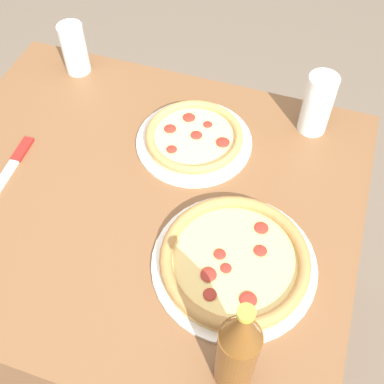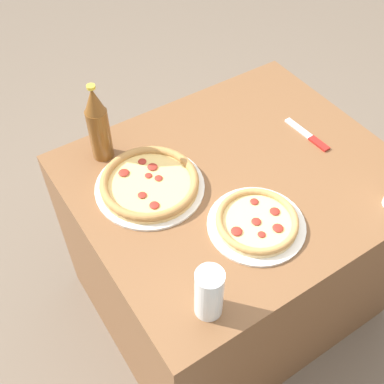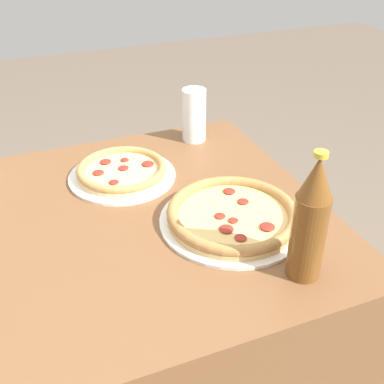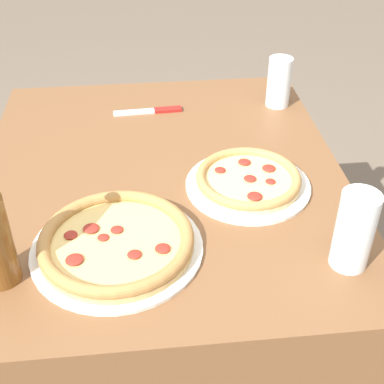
# 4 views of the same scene
# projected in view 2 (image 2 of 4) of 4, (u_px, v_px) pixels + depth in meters

# --- Properties ---
(ground_plane) EXTENTS (8.00, 8.00, 0.00)m
(ground_plane) POSITION_uv_depth(u_px,v_px,m) (226.00, 294.00, 2.05)
(ground_plane) COLOR #6B5B4C
(table) EXTENTS (1.00, 0.85, 0.74)m
(table) POSITION_uv_depth(u_px,v_px,m) (231.00, 243.00, 1.78)
(table) COLOR brown
(table) RESTS_ON ground_plane
(pizza_salami) EXTENTS (0.33, 0.33, 0.04)m
(pizza_salami) POSITION_uv_depth(u_px,v_px,m) (150.00, 183.00, 1.45)
(pizza_salami) COLOR silver
(pizza_salami) RESTS_ON table
(pizza_veggie) EXTENTS (0.28, 0.28, 0.04)m
(pizza_veggie) POSITION_uv_depth(u_px,v_px,m) (257.00, 222.00, 1.35)
(pizza_veggie) COLOR silver
(pizza_veggie) RESTS_ON table
(glass_water) EXTENTS (0.07, 0.07, 0.16)m
(glass_water) POSITION_uv_depth(u_px,v_px,m) (209.00, 295.00, 1.14)
(glass_water) COLOR white
(glass_water) RESTS_ON table
(beer_bottle) EXTENTS (0.07, 0.07, 0.27)m
(beer_bottle) POSITION_uv_depth(u_px,v_px,m) (98.00, 124.00, 1.46)
(beer_bottle) COLOR brown
(beer_bottle) RESTS_ON table
(knife) EXTENTS (0.03, 0.19, 0.01)m
(knife) POSITION_uv_depth(u_px,v_px,m) (309.00, 136.00, 1.61)
(knife) COLOR maroon
(knife) RESTS_ON table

